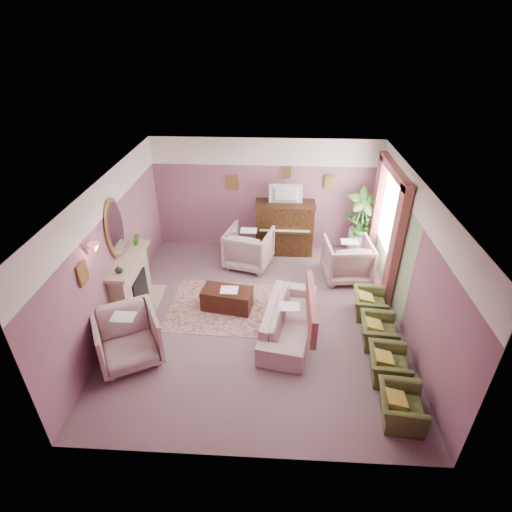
# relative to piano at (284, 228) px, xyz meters

# --- Properties ---
(floor) EXTENTS (5.50, 6.00, 0.01)m
(floor) POSITION_rel_piano_xyz_m (-0.50, -2.68, -0.65)
(floor) COLOR #73535C
(floor) RESTS_ON ground
(ceiling) EXTENTS (5.50, 6.00, 0.01)m
(ceiling) POSITION_rel_piano_xyz_m (-0.50, -2.68, 2.15)
(ceiling) COLOR silver
(ceiling) RESTS_ON wall_back
(wall_back) EXTENTS (5.50, 0.02, 2.80)m
(wall_back) POSITION_rel_piano_xyz_m (-0.50, 0.32, 0.75)
(wall_back) COLOR #6C4B69
(wall_back) RESTS_ON floor
(wall_front) EXTENTS (5.50, 0.02, 2.80)m
(wall_front) POSITION_rel_piano_xyz_m (-0.50, -5.68, 0.75)
(wall_front) COLOR #6C4B69
(wall_front) RESTS_ON floor
(wall_left) EXTENTS (0.02, 6.00, 2.80)m
(wall_left) POSITION_rel_piano_xyz_m (-3.25, -2.68, 0.75)
(wall_left) COLOR #6C4B69
(wall_left) RESTS_ON floor
(wall_right) EXTENTS (0.02, 6.00, 2.80)m
(wall_right) POSITION_rel_piano_xyz_m (2.25, -2.68, 0.75)
(wall_right) COLOR #6C4B69
(wall_right) RESTS_ON floor
(picture_rail_band) EXTENTS (5.50, 0.01, 0.65)m
(picture_rail_band) POSITION_rel_piano_xyz_m (-0.50, 0.31, 1.82)
(picture_rail_band) COLOR white
(picture_rail_band) RESTS_ON wall_back
(stripe_panel) EXTENTS (0.01, 3.00, 2.15)m
(stripe_panel) POSITION_rel_piano_xyz_m (2.23, -1.38, 0.42)
(stripe_panel) COLOR #92A87F
(stripe_panel) RESTS_ON wall_right
(fireplace_surround) EXTENTS (0.30, 1.40, 1.10)m
(fireplace_surround) POSITION_rel_piano_xyz_m (-3.09, -2.48, -0.10)
(fireplace_surround) COLOR tan
(fireplace_surround) RESTS_ON floor
(fireplace_inset) EXTENTS (0.18, 0.72, 0.68)m
(fireplace_inset) POSITION_rel_piano_xyz_m (-2.99, -2.48, -0.25)
(fireplace_inset) COLOR black
(fireplace_inset) RESTS_ON floor
(fire_ember) EXTENTS (0.06, 0.54, 0.10)m
(fire_ember) POSITION_rel_piano_xyz_m (-2.95, -2.48, -0.43)
(fire_ember) COLOR #EA592A
(fire_ember) RESTS_ON floor
(mantel_shelf) EXTENTS (0.40, 1.55, 0.07)m
(mantel_shelf) POSITION_rel_piano_xyz_m (-3.06, -2.48, 0.47)
(mantel_shelf) COLOR tan
(mantel_shelf) RESTS_ON fireplace_surround
(hearth) EXTENTS (0.55, 1.50, 0.02)m
(hearth) POSITION_rel_piano_xyz_m (-2.89, -2.48, -0.64)
(hearth) COLOR tan
(hearth) RESTS_ON floor
(mirror_frame) EXTENTS (0.04, 0.72, 1.20)m
(mirror_frame) POSITION_rel_piano_xyz_m (-3.20, -2.48, 1.15)
(mirror_frame) COLOR #B18E4B
(mirror_frame) RESTS_ON wall_left
(mirror_glass) EXTENTS (0.01, 0.60, 1.06)m
(mirror_glass) POSITION_rel_piano_xyz_m (-3.17, -2.48, 1.15)
(mirror_glass) COLOR silver
(mirror_glass) RESTS_ON wall_left
(sconce_shade) EXTENTS (0.20, 0.20, 0.16)m
(sconce_shade) POSITION_rel_piano_xyz_m (-3.12, -3.53, 1.33)
(sconce_shade) COLOR #DB7268
(sconce_shade) RESTS_ON wall_left
(piano) EXTENTS (1.40, 0.60, 1.30)m
(piano) POSITION_rel_piano_xyz_m (0.00, 0.00, 0.00)
(piano) COLOR black
(piano) RESTS_ON floor
(piano_keyshelf) EXTENTS (1.30, 0.12, 0.06)m
(piano_keyshelf) POSITION_rel_piano_xyz_m (-0.00, -0.35, 0.07)
(piano_keyshelf) COLOR black
(piano_keyshelf) RESTS_ON piano
(piano_keys) EXTENTS (1.20, 0.08, 0.02)m
(piano_keys) POSITION_rel_piano_xyz_m (0.00, -0.35, 0.11)
(piano_keys) COLOR beige
(piano_keys) RESTS_ON piano
(piano_top) EXTENTS (1.45, 0.65, 0.04)m
(piano_top) POSITION_rel_piano_xyz_m (0.00, 0.00, 0.66)
(piano_top) COLOR black
(piano_top) RESTS_ON piano
(television) EXTENTS (0.80, 0.12, 0.48)m
(television) POSITION_rel_piano_xyz_m (0.00, -0.05, 0.95)
(television) COLOR black
(television) RESTS_ON piano
(print_back_left) EXTENTS (0.30, 0.03, 0.38)m
(print_back_left) POSITION_rel_piano_xyz_m (-1.30, 0.28, 1.07)
(print_back_left) COLOR #B18E4B
(print_back_left) RESTS_ON wall_back
(print_back_right) EXTENTS (0.26, 0.03, 0.34)m
(print_back_right) POSITION_rel_piano_xyz_m (1.05, 0.28, 1.13)
(print_back_right) COLOR #B18E4B
(print_back_right) RESTS_ON wall_back
(print_back_mid) EXTENTS (0.22, 0.03, 0.26)m
(print_back_mid) POSITION_rel_piano_xyz_m (0.00, 0.28, 1.35)
(print_back_mid) COLOR #B18E4B
(print_back_mid) RESTS_ON wall_back
(print_left_wall) EXTENTS (0.03, 0.28, 0.36)m
(print_left_wall) POSITION_rel_piano_xyz_m (-3.21, -3.88, 1.07)
(print_left_wall) COLOR #B18E4B
(print_left_wall) RESTS_ON wall_left
(window_blind) EXTENTS (0.03, 1.40, 1.80)m
(window_blind) POSITION_rel_piano_xyz_m (2.20, -1.13, 1.05)
(window_blind) COLOR silver
(window_blind) RESTS_ON wall_right
(curtain_left) EXTENTS (0.16, 0.34, 2.60)m
(curtain_left) POSITION_rel_piano_xyz_m (2.12, -2.05, 0.65)
(curtain_left) COLOR brown
(curtain_left) RESTS_ON floor
(curtain_right) EXTENTS (0.16, 0.34, 2.60)m
(curtain_right) POSITION_rel_piano_xyz_m (2.12, -0.21, 0.65)
(curtain_right) COLOR brown
(curtain_right) RESTS_ON floor
(pelmet) EXTENTS (0.16, 2.20, 0.16)m
(pelmet) POSITION_rel_piano_xyz_m (2.12, -1.13, 1.91)
(pelmet) COLOR brown
(pelmet) RESTS_ON wall_right
(mantel_plant) EXTENTS (0.16, 0.16, 0.28)m
(mantel_plant) POSITION_rel_piano_xyz_m (-3.05, -1.93, 0.64)
(mantel_plant) COLOR #367328
(mantel_plant) RESTS_ON mantel_shelf
(mantel_vase) EXTENTS (0.16, 0.16, 0.16)m
(mantel_vase) POSITION_rel_piano_xyz_m (-3.05, -2.98, 0.58)
(mantel_vase) COLOR white
(mantel_vase) RESTS_ON mantel_shelf
(area_rug) EXTENTS (2.56, 1.88, 0.01)m
(area_rug) POSITION_rel_piano_xyz_m (-1.11, -2.41, -0.64)
(area_rug) COLOR #97645F
(area_rug) RESTS_ON floor
(coffee_table) EXTENTS (1.07, 0.66, 0.45)m
(coffee_table) POSITION_rel_piano_xyz_m (-1.16, -2.43, -0.43)
(coffee_table) COLOR black
(coffee_table) RESTS_ON floor
(table_paper) EXTENTS (0.35, 0.28, 0.01)m
(table_paper) POSITION_rel_piano_xyz_m (-1.11, -2.43, -0.20)
(table_paper) COLOR white
(table_paper) RESTS_ON coffee_table
(sofa) EXTENTS (0.70, 2.10, 0.85)m
(sofa) POSITION_rel_piano_xyz_m (0.08, -3.10, -0.23)
(sofa) COLOR #B39291
(sofa) RESTS_ON floor
(sofa_throw) EXTENTS (0.11, 1.59, 0.58)m
(sofa_throw) POSITION_rel_piano_xyz_m (0.48, -3.10, -0.05)
(sofa_throw) COLOR brown
(sofa_throw) RESTS_ON sofa
(floral_armchair_left) EXTENTS (1.00, 1.00, 1.04)m
(floral_armchair_left) POSITION_rel_piano_xyz_m (-0.84, -0.71, -0.13)
(floral_armchair_left) COLOR #B39291
(floral_armchair_left) RESTS_ON floor
(floral_armchair_right) EXTENTS (1.00, 1.00, 1.04)m
(floral_armchair_right) POSITION_rel_piano_xyz_m (1.42, -1.13, -0.13)
(floral_armchair_right) COLOR #B39291
(floral_armchair_right) RESTS_ON floor
(floral_armchair_front) EXTENTS (1.00, 1.00, 1.04)m
(floral_armchair_front) POSITION_rel_piano_xyz_m (-2.68, -3.95, -0.13)
(floral_armchair_front) COLOR #B39291
(floral_armchair_front) RESTS_ON floor
(olive_chair_a) EXTENTS (0.53, 0.75, 0.65)m
(olive_chair_a) POSITION_rel_piano_xyz_m (1.70, -4.92, -0.33)
(olive_chair_a) COLOR #485025
(olive_chair_a) RESTS_ON floor
(olive_chair_b) EXTENTS (0.53, 0.75, 0.65)m
(olive_chair_b) POSITION_rel_piano_xyz_m (1.70, -4.10, -0.33)
(olive_chair_b) COLOR #485025
(olive_chair_b) RESTS_ON floor
(olive_chair_c) EXTENTS (0.53, 0.75, 0.65)m
(olive_chair_c) POSITION_rel_piano_xyz_m (1.70, -3.28, -0.33)
(olive_chair_c) COLOR #485025
(olive_chair_c) RESTS_ON floor
(olive_chair_d) EXTENTS (0.53, 0.75, 0.65)m
(olive_chair_d) POSITION_rel_piano_xyz_m (1.70, -2.46, -0.33)
(olive_chair_d) COLOR #485025
(olive_chair_d) RESTS_ON floor
(side_table) EXTENTS (0.52, 0.52, 0.70)m
(side_table) POSITION_rel_piano_xyz_m (1.86, -0.04, -0.30)
(side_table) COLOR white
(side_table) RESTS_ON floor
(side_plant_big) EXTENTS (0.30, 0.30, 0.34)m
(side_plant_big) POSITION_rel_piano_xyz_m (1.86, -0.04, 0.22)
(side_plant_big) COLOR #367328
(side_plant_big) RESTS_ON side_table
(side_plant_small) EXTENTS (0.16, 0.16, 0.28)m
(side_plant_small) POSITION_rel_piano_xyz_m (1.98, -0.14, 0.19)
(side_plant_small) COLOR #367328
(side_plant_small) RESTS_ON side_table
(palm_pot) EXTENTS (0.34, 0.34, 0.34)m
(palm_pot) POSITION_rel_piano_xyz_m (1.83, -0.12, -0.48)
(palm_pot) COLOR brown
(palm_pot) RESTS_ON floor
(palm_plant) EXTENTS (0.76, 0.76, 1.44)m
(palm_plant) POSITION_rel_piano_xyz_m (1.83, -0.12, 0.41)
(palm_plant) COLOR #367328
(palm_plant) RESTS_ON palm_pot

